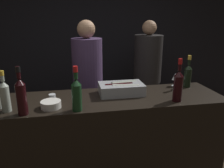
{
  "coord_description": "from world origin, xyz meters",
  "views": [
    {
      "loc": [
        -0.35,
        -1.55,
        1.73
      ],
      "look_at": [
        0.0,
        0.33,
        1.14
      ],
      "focal_mm": 35.0,
      "sensor_mm": 36.0,
      "label": 1
    }
  ],
  "objects": [
    {
      "name": "wine_glass",
      "position": [
        0.72,
        0.52,
        1.12
      ],
      "size": [
        0.07,
        0.07,
        0.14
      ],
      "color": "silver",
      "rests_on": "bar_counter"
    },
    {
      "name": "candle_votive",
      "position": [
        -0.54,
        0.31,
        1.05
      ],
      "size": [
        0.06,
        0.06,
        0.06
      ],
      "color": "silver",
      "rests_on": "bar_counter"
    },
    {
      "name": "bowl_white",
      "position": [
        -0.54,
        0.16,
        1.05
      ],
      "size": [
        0.16,
        0.16,
        0.06
      ],
      "color": "silver",
      "rests_on": "bar_counter"
    },
    {
      "name": "person_in_hoodie",
      "position": [
        -0.17,
        1.06,
        0.94
      ],
      "size": [
        0.37,
        0.37,
        1.7
      ],
      "rotation": [
        0.0,
        0.0,
        -1.65
      ],
      "color": "black",
      "rests_on": "ground_plane"
    },
    {
      "name": "person_blond_tee",
      "position": [
        0.78,
        1.56,
        0.92
      ],
      "size": [
        0.42,
        0.42,
        1.68
      ],
      "rotation": [
        0.0,
        0.0,
        2.23
      ],
      "color": "black",
      "rests_on": "ground_plane"
    },
    {
      "name": "ice_bin_with_bottles",
      "position": [
        0.1,
        0.38,
        1.07
      ],
      "size": [
        0.42,
        0.25,
        0.11
      ],
      "color": "#9EA0A5",
      "rests_on": "bar_counter"
    },
    {
      "name": "red_wine_bottle_black_foil",
      "position": [
        -0.74,
        0.07,
        1.17
      ],
      "size": [
        0.08,
        0.08,
        0.37
      ],
      "color": "black",
      "rests_on": "bar_counter"
    },
    {
      "name": "champagne_bottle",
      "position": [
        0.83,
        0.47,
        1.15
      ],
      "size": [
        0.08,
        0.08,
        0.33
      ],
      "color": "black",
      "rests_on": "bar_counter"
    },
    {
      "name": "red_wine_bottle_burgundy",
      "position": [
        -0.33,
        0.07,
        1.16
      ],
      "size": [
        0.08,
        0.08,
        0.36
      ],
      "color": "#143319",
      "rests_on": "bar_counter"
    },
    {
      "name": "wall_back_chalkboard",
      "position": [
        0.0,
        2.42,
        1.4
      ],
      "size": [
        6.4,
        0.06,
        2.8
      ],
      "color": "black",
      "rests_on": "ground_plane"
    },
    {
      "name": "red_wine_bottle_tall",
      "position": [
        0.54,
        0.11,
        1.17
      ],
      "size": [
        0.08,
        0.08,
        0.38
      ],
      "color": "black",
      "rests_on": "bar_counter"
    },
    {
      "name": "bar_counter",
      "position": [
        0.0,
        0.3,
        0.51
      ],
      "size": [
        2.06,
        0.6,
        1.02
      ],
      "color": "black",
      "rests_on": "ground_plane"
    },
    {
      "name": "rose_wine_bottle",
      "position": [
        -0.87,
        0.15,
        1.15
      ],
      "size": [
        0.07,
        0.07,
        0.33
      ],
      "color": "#9EA899",
      "rests_on": "bar_counter"
    }
  ]
}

